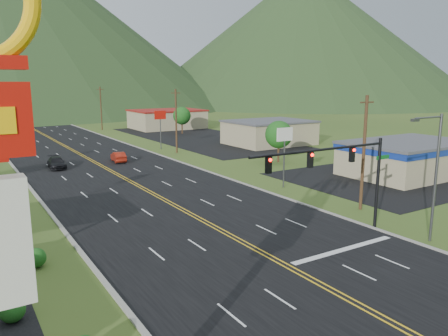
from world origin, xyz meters
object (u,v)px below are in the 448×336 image
car_dark_mid (57,163)px  traffic_signal (341,165)px  car_red_far (118,157)px  streetlight_east (434,170)px

car_dark_mid → traffic_signal: bearing=-68.2°
car_red_far → streetlight_east: bearing=107.9°
car_dark_mid → car_red_far: bearing=6.5°
streetlight_east → car_dark_mid: (-16.57, 41.75, -4.47)m
streetlight_east → car_red_far: bearing=101.0°
traffic_signal → streetlight_east: size_ratio=1.46×
traffic_signal → car_red_far: 38.52m
car_dark_mid → car_red_far: car_dark_mid is taller
traffic_signal → car_dark_mid: size_ratio=2.69×
traffic_signal → streetlight_east: streetlight_east is taller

